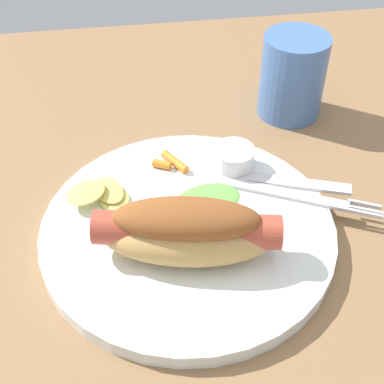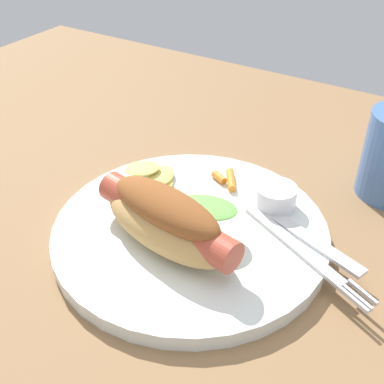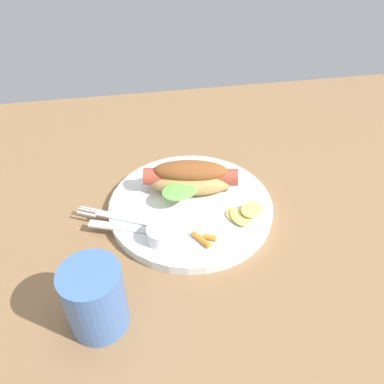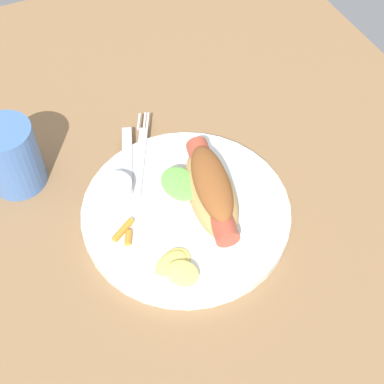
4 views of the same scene
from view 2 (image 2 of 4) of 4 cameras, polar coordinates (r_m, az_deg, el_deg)
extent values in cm
cube|color=olive|center=(52.10, -1.60, -5.48)|extent=(120.00, 90.00, 1.80)
cylinder|color=white|center=(50.08, -0.47, -4.90)|extent=(27.63, 27.63, 1.60)
ellipsoid|color=tan|center=(46.55, -2.96, -3.81)|extent=(15.69, 8.66, 4.42)
cylinder|color=#B24733|center=(46.06, -2.98, -3.06)|extent=(16.32, 5.97, 3.01)
ellipsoid|color=brown|center=(45.23, -3.04, -1.72)|extent=(13.22, 6.78, 3.07)
ellipsoid|color=#6BB74C|center=(47.04, 1.56, -1.90)|extent=(6.79, 5.58, 1.02)
cylinder|color=white|center=(52.42, 9.62, -0.56)|extent=(4.29, 4.29, 2.44)
cube|color=silver|center=(48.51, 11.44, -5.80)|extent=(12.29, 6.77, 0.40)
cube|color=silver|center=(44.60, 18.08, -11.70)|extent=(3.01, 1.66, 0.40)
cube|color=silver|center=(44.88, 18.47, -11.44)|extent=(3.01, 1.66, 0.40)
cube|color=silver|center=(45.15, 18.85, -11.19)|extent=(3.01, 1.66, 0.40)
cube|color=silver|center=(49.55, 12.99, -5.05)|extent=(12.88, 5.71, 0.36)
ellipsoid|color=#D7C862|center=(55.39, -3.72, 0.89)|extent=(2.98, 3.49, 0.50)
ellipsoid|color=#D7C862|center=(56.21, -3.54, 1.90)|extent=(4.04, 5.05, 0.74)
ellipsoid|color=#D7C862|center=(56.51, -5.76, 2.73)|extent=(5.25, 5.12, 0.74)
cylinder|color=orange|center=(55.81, 4.50, 1.38)|extent=(2.69, 3.54, 0.88)
cylinder|color=orange|center=(56.36, 2.73, 1.82)|extent=(2.10, 1.61, 0.85)
camera|label=1|loc=(0.26, -73.30, 25.22)|focal=50.41mm
camera|label=3|loc=(0.83, 31.09, 41.14)|focal=36.90mm
camera|label=4|loc=(0.80, -28.44, 51.47)|focal=50.07mm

